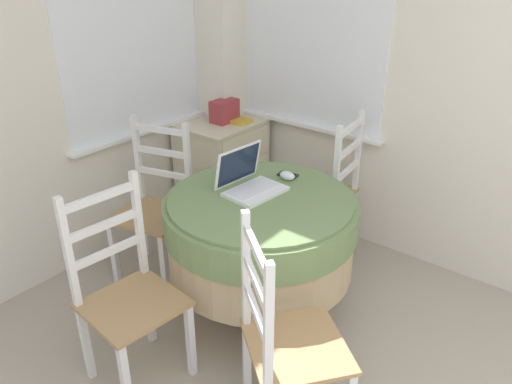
{
  "coord_description": "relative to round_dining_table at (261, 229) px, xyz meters",
  "views": [
    {
      "loc": [
        -0.73,
        0.34,
        1.91
      ],
      "look_at": [
        1.24,
        1.91,
        0.67
      ],
      "focal_mm": 35.0,
      "sensor_mm": 36.0,
      "label": 1
    }
  ],
  "objects": [
    {
      "name": "storage_box",
      "position": [
        0.78,
        0.95,
        0.29
      ],
      "size": [
        0.2,
        0.13,
        0.16
      ],
      "color": "#9E3338",
      "rests_on": "corner_cabinet"
    },
    {
      "name": "computer_mouse",
      "position": [
        0.27,
        0.02,
        0.21
      ],
      "size": [
        0.06,
        0.09,
        0.05
      ],
      "color": "white",
      "rests_on": "round_dining_table"
    },
    {
      "name": "laptop",
      "position": [
        0.03,
        0.1,
        0.24
      ],
      "size": [
        0.33,
        0.29,
        0.23
      ],
      "color": "white",
      "rests_on": "round_dining_table"
    },
    {
      "name": "dining_chair_left_flank",
      "position": [
        -0.74,
        0.2,
        -0.09
      ],
      "size": [
        0.45,
        0.43,
        0.99
      ],
      "color": "#A87F51",
      "rests_on": "ground_plane"
    },
    {
      "name": "cell_phone",
      "position": [
        0.31,
        0.05,
        0.2
      ],
      "size": [
        0.07,
        0.12,
        0.01
      ],
      "color": "black",
      "rests_on": "round_dining_table"
    },
    {
      "name": "corner_room_shell",
      "position": [
        0.18,
        0.16,
        0.73
      ],
      "size": [
        4.45,
        4.86,
        2.55
      ],
      "color": "silver",
      "rests_on": "ground_plane"
    },
    {
      "name": "dining_chair_near_back_window",
      "position": [
        -0.08,
        0.76,
        -0.09
      ],
      "size": [
        0.49,
        0.5,
        0.99
      ],
      "color": "#A87F51",
      "rests_on": "ground_plane"
    },
    {
      "name": "book_on_cabinet",
      "position": [
        0.84,
        0.87,
        0.22
      ],
      "size": [
        0.14,
        0.19,
        0.02
      ],
      "color": "gold",
      "rests_on": "corner_cabinet"
    },
    {
      "name": "dining_chair_near_right_window",
      "position": [
        0.76,
        0.04,
        -0.09
      ],
      "size": [
        0.46,
        0.44,
        0.99
      ],
      "color": "#A87F51",
      "rests_on": "ground_plane"
    },
    {
      "name": "corner_cabinet",
      "position": [
        0.77,
        0.97,
        -0.17
      ],
      "size": [
        0.6,
        0.51,
        0.75
      ],
      "color": "beige",
      "rests_on": "ground_plane"
    },
    {
      "name": "dining_chair_camera_near",
      "position": [
        -0.53,
        -0.55,
        -0.09
      ],
      "size": [
        0.56,
        0.57,
        0.99
      ],
      "color": "#A87F51",
      "rests_on": "ground_plane"
    },
    {
      "name": "round_dining_table",
      "position": [
        0.0,
        0.0,
        0.0
      ],
      "size": [
        1.03,
        1.03,
        0.74
      ],
      "color": "#4C3D2D",
      "rests_on": "ground_plane"
    }
  ]
}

